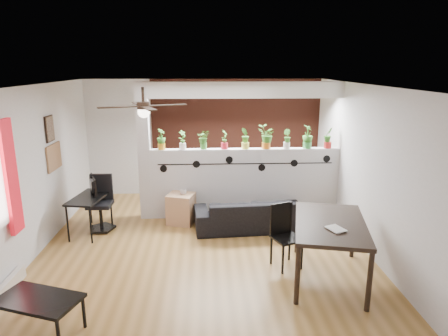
% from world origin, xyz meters
% --- Properties ---
extents(room_shell, '(6.30, 7.10, 2.90)m').
position_xyz_m(room_shell, '(0.00, 0.00, 1.30)').
color(room_shell, brown).
rests_on(room_shell, ground).
extents(partition_wall, '(3.60, 0.18, 1.35)m').
position_xyz_m(partition_wall, '(0.80, 1.50, 0.68)').
color(partition_wall, '#BCBCC1').
rests_on(partition_wall, ground).
extents(ceiling_header, '(3.60, 0.18, 0.30)m').
position_xyz_m(ceiling_header, '(0.80, 1.50, 2.45)').
color(ceiling_header, silver).
rests_on(ceiling_header, room_shell).
extents(pier_column, '(0.22, 0.20, 2.60)m').
position_xyz_m(pier_column, '(-1.11, 1.50, 1.30)').
color(pier_column, '#BCBCC1').
rests_on(pier_column, ground).
extents(brick_panel, '(3.90, 0.05, 2.60)m').
position_xyz_m(brick_panel, '(0.80, 2.97, 1.30)').
color(brick_panel, '#AB4931').
rests_on(brick_panel, ground).
extents(vine_decal, '(3.31, 0.01, 0.30)m').
position_xyz_m(vine_decal, '(0.80, 1.40, 1.08)').
color(vine_decal, black).
rests_on(vine_decal, partition_wall).
extents(baseboard_heater, '(0.08, 1.00, 0.18)m').
position_xyz_m(baseboard_heater, '(-2.54, -1.20, 0.09)').
color(baseboard_heater, silver).
rests_on(baseboard_heater, ground).
extents(corkboard, '(0.03, 0.60, 0.45)m').
position_xyz_m(corkboard, '(-2.58, 0.95, 1.35)').
color(corkboard, '#8A6142').
rests_on(corkboard, room_shell).
extents(framed_art, '(0.03, 0.34, 0.44)m').
position_xyz_m(framed_art, '(-2.58, 0.90, 1.85)').
color(framed_art, '#8C7259').
rests_on(framed_art, room_shell).
extents(ceiling_fan, '(1.19, 1.19, 0.43)m').
position_xyz_m(ceiling_fan, '(-0.80, -0.30, 2.31)').
color(ceiling_fan, black).
rests_on(ceiling_fan, room_shell).
extents(potted_plant_0, '(0.20, 0.23, 0.39)m').
position_xyz_m(potted_plant_0, '(-0.78, 1.50, 1.56)').
color(potted_plant_0, orange).
rests_on(potted_plant_0, partition_wall).
extents(potted_plant_1, '(0.22, 0.22, 0.36)m').
position_xyz_m(potted_plant_1, '(-0.39, 1.50, 1.54)').
color(potted_plant_1, silver).
rests_on(potted_plant_1, partition_wall).
extents(potted_plant_2, '(0.18, 0.14, 0.36)m').
position_xyz_m(potted_plant_2, '(0.01, 1.50, 1.54)').
color(potted_plant_2, '#3C8831').
rests_on(potted_plant_2, partition_wall).
extents(potted_plant_3, '(0.19, 0.22, 0.37)m').
position_xyz_m(potted_plant_3, '(0.41, 1.50, 1.55)').
color(potted_plant_3, red).
rests_on(potted_plant_3, partition_wall).
extents(potted_plant_4, '(0.17, 0.21, 0.41)m').
position_xyz_m(potted_plant_4, '(0.80, 1.50, 1.57)').
color(potted_plant_4, '#E3E150').
rests_on(potted_plant_4, partition_wall).
extents(potted_plant_5, '(0.25, 0.21, 0.45)m').
position_xyz_m(potted_plant_5, '(1.19, 1.50, 1.59)').
color(potted_plant_5, '#CC6718').
rests_on(potted_plant_5, partition_wall).
extents(potted_plant_6, '(0.21, 0.22, 0.37)m').
position_xyz_m(potted_plant_6, '(1.59, 1.50, 1.55)').
color(potted_plant_6, silver).
rests_on(potted_plant_6, partition_wall).
extents(potted_plant_7, '(0.22, 0.26, 0.44)m').
position_xyz_m(potted_plant_7, '(1.98, 1.50, 1.58)').
color(potted_plant_7, '#338D3C').
rests_on(potted_plant_7, partition_wall).
extents(potted_plant_8, '(0.25, 0.23, 0.40)m').
position_xyz_m(potted_plant_8, '(2.38, 1.50, 1.56)').
color(potted_plant_8, '#B4201C').
rests_on(potted_plant_8, partition_wall).
extents(sofa, '(1.92, 0.88, 0.55)m').
position_xyz_m(sofa, '(0.83, 0.85, 0.27)').
color(sofa, black).
rests_on(sofa, ground).
extents(cube_shelf, '(0.56, 0.53, 0.57)m').
position_xyz_m(cube_shelf, '(-0.42, 1.16, 0.29)').
color(cube_shelf, '#AA7C5A').
rests_on(cube_shelf, ground).
extents(cup, '(0.12, 0.12, 0.09)m').
position_xyz_m(cup, '(-0.37, 1.16, 0.62)').
color(cup, gray).
rests_on(cup, cube_shelf).
extents(computer_desk, '(0.64, 1.00, 0.67)m').
position_xyz_m(computer_desk, '(-1.99, 0.79, 0.61)').
color(computer_desk, black).
rests_on(computer_desk, ground).
extents(monitor, '(0.30, 0.16, 0.17)m').
position_xyz_m(monitor, '(-1.99, 0.94, 0.76)').
color(monitor, black).
rests_on(monitor, computer_desk).
extents(office_chair, '(0.51, 0.51, 0.98)m').
position_xyz_m(office_chair, '(-1.84, 0.94, 0.43)').
color(office_chair, black).
rests_on(office_chair, ground).
extents(dining_table, '(1.24, 1.69, 0.83)m').
position_xyz_m(dining_table, '(1.73, -0.93, 0.74)').
color(dining_table, black).
rests_on(dining_table, ground).
extents(book, '(0.26, 0.30, 0.02)m').
position_xyz_m(book, '(1.63, -1.23, 0.84)').
color(book, gray).
rests_on(book, dining_table).
extents(folding_chair, '(0.49, 0.49, 0.94)m').
position_xyz_m(folding_chair, '(1.19, -0.51, 0.56)').
color(folding_chair, black).
rests_on(folding_chair, ground).
extents(coffee_table, '(1.02, 0.78, 0.42)m').
position_xyz_m(coffee_table, '(-1.79, -1.95, 0.38)').
color(coffee_table, black).
rests_on(coffee_table, ground).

